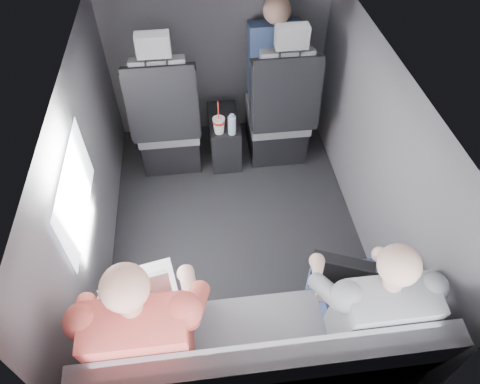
{
  "coord_description": "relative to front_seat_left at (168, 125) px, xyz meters",
  "views": [
    {
      "loc": [
        -0.2,
        -1.91,
        2.56
      ],
      "look_at": [
        0.02,
        -0.05,
        0.51
      ],
      "focal_mm": 32.0,
      "sensor_mm": 36.0,
      "label": 1
    }
  ],
  "objects": [
    {
      "name": "floor",
      "position": [
        0.45,
        -0.84,
        -0.4
      ],
      "size": [
        2.6,
        2.6,
        0.0
      ],
      "primitive_type": "plane",
      "color": "black",
      "rests_on": "ground"
    },
    {
      "name": "ceiling",
      "position": [
        0.45,
        -0.84,
        0.95
      ],
      "size": [
        2.6,
        2.6,
        0.0
      ],
      "primitive_type": "plane",
      "rotation": [
        3.14,
        0.0,
        0.0
      ],
      "color": "#B2B2AD",
      "rests_on": "panel_back"
    },
    {
      "name": "panel_left",
      "position": [
        -0.45,
        -0.84,
        0.27
      ],
      "size": [
        0.02,
        2.6,
        1.35
      ],
      "primitive_type": "cube",
      "color": "#56565B",
      "rests_on": "floor"
    },
    {
      "name": "panel_right",
      "position": [
        1.35,
        -0.84,
        0.27
      ],
      "size": [
        0.02,
        2.6,
        1.35
      ],
      "primitive_type": "cube",
      "color": "#56565B",
      "rests_on": "floor"
    },
    {
      "name": "panel_front",
      "position": [
        0.45,
        0.46,
        0.27
      ],
      "size": [
        1.8,
        0.02,
        1.35
      ],
      "primitive_type": "cube",
      "color": "#56565B",
      "rests_on": "floor"
    },
    {
      "name": "panel_back",
      "position": [
        0.45,
        -2.14,
        0.27
      ],
      "size": [
        1.8,
        0.02,
        1.35
      ],
      "primitive_type": "cube",
      "color": "#56565B",
      "rests_on": "floor"
    },
    {
      "name": "side_window",
      "position": [
        -0.43,
        -1.14,
        0.5
      ],
      "size": [
        0.02,
        0.75,
        0.42
      ],
      "primitive_type": "cube",
      "color": "white",
      "rests_on": "panel_left"
    },
    {
      "name": "seatbelt",
      "position": [
        0.9,
        -0.17,
        0.4
      ],
      "size": [
        0.35,
        0.11,
        0.59
      ],
      "primitive_type": "cube",
      "rotation": [
        -0.14,
        0.49,
        0.0
      ],
      "color": "black",
      "rests_on": "front_seat_right"
    },
    {
      "name": "front_seat_left",
      "position": [
        0.0,
        0.0,
        0.0
      ],
      "size": [
        0.52,
        0.58,
        1.26
      ],
      "color": "black",
      "rests_on": "floor"
    },
    {
      "name": "front_seat_right",
      "position": [
        0.9,
        0.0,
        0.0
      ],
      "size": [
        0.52,
        0.58,
        1.26
      ],
      "color": "black",
      "rests_on": "floor"
    },
    {
      "name": "center_console",
      "position": [
        0.45,
        0.04,
        -0.2
      ],
      "size": [
        0.24,
        0.48,
        0.41
      ],
      "color": "black",
      "rests_on": "floor"
    },
    {
      "name": "rear_bench",
      "position": [
        0.45,
        -1.9,
        -0.09
      ],
      "size": [
        1.6,
        0.57,
        0.92
      ],
      "color": "slate",
      "rests_on": "floor"
    },
    {
      "name": "soda_cup",
      "position": [
        0.4,
        -0.14,
        0.07
      ],
      "size": [
        0.1,
        0.1,
        0.29
      ],
      "color": "white",
      "rests_on": "center_console"
    },
    {
      "name": "water_bottle",
      "position": [
        0.5,
        -0.16,
        0.08
      ],
      "size": [
        0.06,
        0.06,
        0.18
      ],
      "color": "#A7CCE2",
      "rests_on": "center_console"
    },
    {
      "name": "laptop_white",
      "position": [
        -0.12,
        -1.61,
        0.23
      ],
      "size": [
        0.37,
        0.36,
        0.25
      ],
      "color": "white",
      "rests_on": "passenger_rear_left"
    },
    {
      "name": "laptop_black",
      "position": [
        0.93,
        -1.67,
        0.23
      ],
      "size": [
        0.4,
        0.41,
        0.24
      ],
      "color": "black",
      "rests_on": "passenger_rear_right"
    },
    {
      "name": "passenger_rear_left",
      "position": [
        -0.08,
        -1.81,
        0.24
      ],
      "size": [
        0.53,
        0.64,
        1.26
      ],
      "color": "#36363B",
      "rests_on": "rear_bench"
    },
    {
      "name": "passenger_rear_right",
      "position": [
        0.98,
        -1.81,
        0.22
      ],
      "size": [
        0.49,
        0.61,
        1.21
      ],
      "color": "navy",
      "rests_on": "rear_bench"
    },
    {
      "name": "passenger_front_right",
      "position": [
        0.88,
        0.26,
        0.35
      ],
      "size": [
        0.41,
        0.41,
        0.84
      ],
      "color": "navy",
      "rests_on": "front_seat_right"
    }
  ]
}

